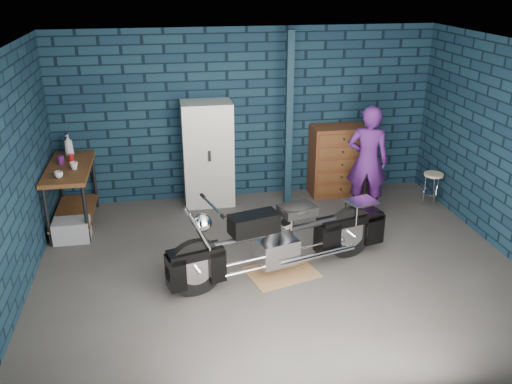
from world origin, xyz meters
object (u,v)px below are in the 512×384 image
Objects in this scene: locker at (208,154)px; tool_chest at (337,161)px; shop_stool at (432,190)px; workbench at (73,196)px; motorcycle at (282,233)px; storage_bin at (72,230)px; person at (367,161)px.

locker reaches higher than tool_chest.
workbench is at bearing 177.28° from shop_stool.
workbench is 0.85× the size of locker.
motorcycle is 4.54× the size of shop_stool.
shop_stool is (5.44, 0.24, 0.12)m from storage_bin.
shop_stool is at bearing 14.66° from motorcycle.
tool_chest is at bearing 150.89° from shop_stool.
locker is 3.57m from shop_stool.
storage_bin is (-2.67, 1.35, -0.39)m from motorcycle.
locker is at bearing 26.17° from storage_bin.
tool_chest is (-0.20, 0.79, -0.26)m from person.
person is at bearing 2.55° from storage_bin.
person reaches higher than tool_chest.
workbench is 1.21× the size of tool_chest.
motorcycle is 2.13× the size of tool_chest.
locker is 2.13m from tool_chest.
tool_chest is 1.55m from shop_stool.
workbench is 2.10m from locker.
storage_bin is at bearing 23.71° from person.
shop_stool is (2.77, 1.60, -0.27)m from motorcycle.
workbench is at bearing 17.08° from person.
motorcycle is 5.11× the size of storage_bin.
tool_chest reaches higher than shop_stool.
storage_bin is 0.42× the size of tool_chest.
tool_chest is (4.11, 0.98, 0.43)m from storage_bin.
locker reaches higher than storage_bin.
motorcycle is 1.50× the size of locker.
storage_bin is 2.32m from locker.
tool_chest is (1.45, 2.33, 0.03)m from motorcycle.
workbench is 0.57× the size of motorcycle.
storage_bin is at bearing -166.60° from tool_chest.
person is 4.37m from storage_bin.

